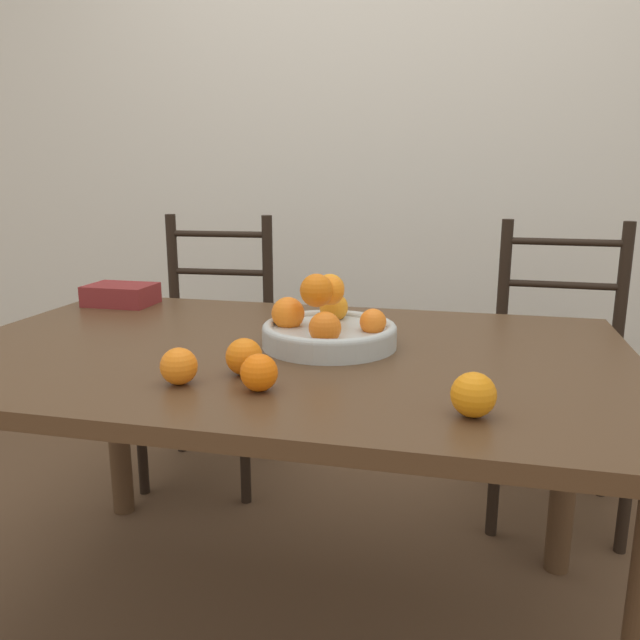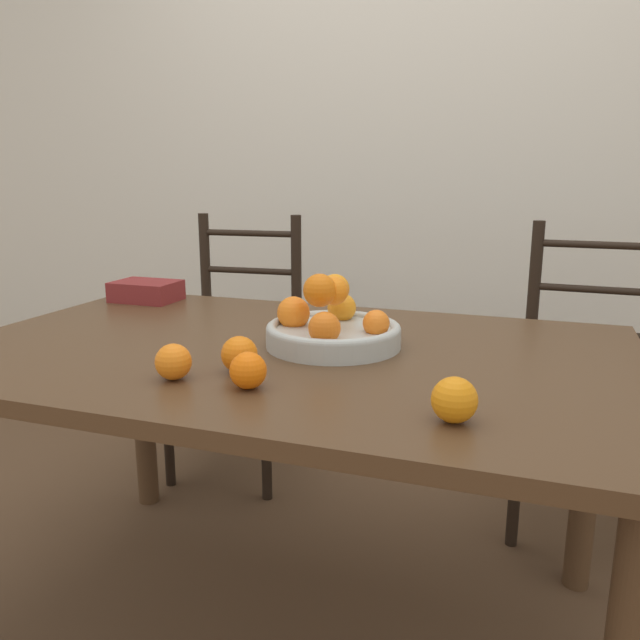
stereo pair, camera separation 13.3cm
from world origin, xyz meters
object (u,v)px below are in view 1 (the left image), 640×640
fruit_bowl (328,326)px  orange_loose_0 (259,373)px  orange_loose_1 (473,395)px  chair_right (559,378)px  book_stack (121,295)px  chair_left (211,354)px  orange_loose_2 (244,357)px  orange_loose_3 (179,366)px

fruit_bowl → orange_loose_0: fruit_bowl is taller
orange_loose_1 → chair_right: bearing=75.0°
chair_right → book_stack: bearing=-161.4°
chair_left → orange_loose_2: bearing=-66.6°
orange_loose_3 → book_stack: orange_loose_3 is taller
orange_loose_1 → chair_left: bearing=130.7°
chair_left → book_stack: bearing=-108.0°
orange_loose_0 → orange_loose_3: (-0.16, 0.00, 0.00)m
orange_loose_0 → chair_right: size_ratio=0.07×
chair_right → book_stack: 1.43m
chair_left → book_stack: (-0.10, -0.41, 0.30)m
fruit_bowl → book_stack: (-0.72, 0.31, -0.02)m
orange_loose_2 → chair_left: chair_left is taller
orange_loose_2 → fruit_bowl: bearing=64.9°
orange_loose_0 → orange_loose_3: orange_loose_3 is taller
orange_loose_3 → chair_right: bearing=51.7°
chair_left → chair_right: bearing=-3.7°
fruit_bowl → chair_left: bearing=130.1°
chair_left → orange_loose_0: bearing=-65.9°
chair_left → book_stack: size_ratio=4.94×
fruit_bowl → orange_loose_2: 0.27m
chair_right → orange_loose_0: bearing=-121.1°
chair_left → chair_right: same height
orange_loose_1 → orange_loose_2: (-0.44, 0.12, -0.00)m
orange_loose_3 → book_stack: (-0.50, 0.64, -0.00)m
fruit_bowl → chair_right: chair_right is taller
orange_loose_1 → orange_loose_2: bearing=164.6°
orange_loose_1 → orange_loose_3: orange_loose_1 is taller
chair_left → chair_right: size_ratio=1.00×
fruit_bowl → chair_right: size_ratio=0.32×
chair_left → fruit_bowl: bearing=-53.6°
orange_loose_3 → chair_left: chair_left is taller
fruit_bowl → chair_right: bearing=49.6°
orange_loose_2 → orange_loose_1: bearing=-15.4°
fruit_bowl → orange_loose_1: fruit_bowl is taller
orange_loose_0 → fruit_bowl: bearing=80.6°
orange_loose_2 → book_stack: orange_loose_2 is taller
orange_loose_3 → chair_right: chair_right is taller
orange_loose_1 → chair_left: chair_left is taller
orange_loose_0 → chair_left: 1.23m
orange_loose_1 → chair_left: (-0.94, 1.09, -0.30)m
orange_loose_1 → orange_loose_3: size_ratio=1.06×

